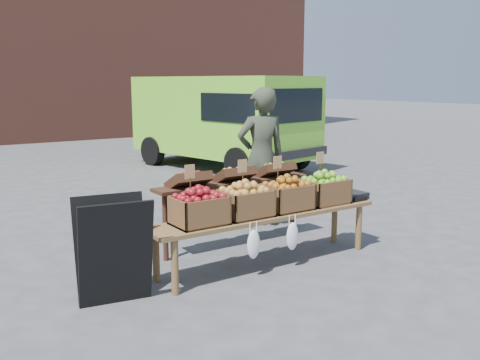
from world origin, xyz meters
TOP-DOWN VIEW (x-y plane):
  - ground at (0.00, 0.00)m, footprint 80.00×80.00m
  - delivery_van at (3.19, 5.56)m, footprint 2.95×4.90m
  - vendor at (0.94, 1.02)m, footprint 0.77×0.60m
  - chalkboard_sign at (-1.68, -0.34)m, footprint 0.69×0.45m
  - back_table at (0.10, 0.43)m, footprint 2.10×0.44m
  - display_bench at (0.04, -0.29)m, footprint 2.70×0.56m
  - crate_golden_apples at (-0.79, -0.29)m, footprint 0.50×0.40m
  - crate_russet_pears at (-0.24, -0.29)m, footprint 0.50×0.40m
  - crate_red_apples at (0.31, -0.29)m, footprint 0.50×0.40m
  - crate_green_apples at (0.86, -0.29)m, footprint 0.50×0.40m
  - weighing_scale at (1.29, -0.29)m, footprint 0.34×0.30m

SIDE VIEW (x-z plane):
  - ground at x=0.00m, z-range 0.00..0.00m
  - display_bench at x=0.04m, z-range 0.00..0.57m
  - chalkboard_sign at x=-1.68m, z-range 0.00..0.97m
  - back_table at x=0.10m, z-range 0.00..1.04m
  - weighing_scale at x=1.29m, z-range 0.57..0.65m
  - crate_golden_apples at x=-0.79m, z-range 0.57..0.85m
  - crate_russet_pears at x=-0.24m, z-range 0.57..0.85m
  - crate_red_apples at x=0.31m, z-range 0.57..0.85m
  - crate_green_apples at x=0.86m, z-range 0.57..0.85m
  - vendor at x=0.94m, z-range 0.00..1.88m
  - delivery_van at x=3.19m, z-range 0.00..2.05m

